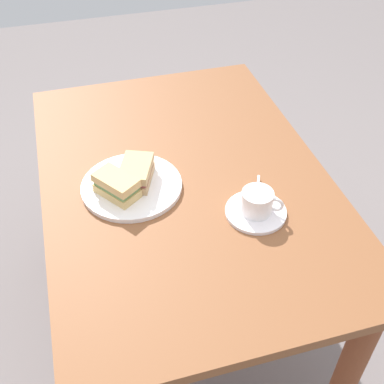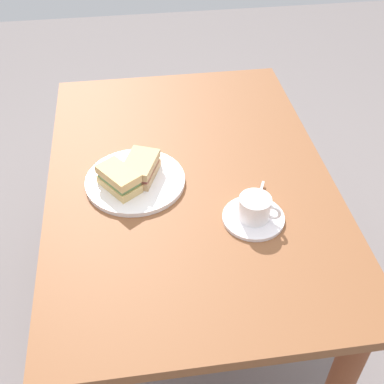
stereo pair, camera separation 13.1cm
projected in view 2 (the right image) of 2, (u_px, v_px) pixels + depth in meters
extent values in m
plane|color=slate|center=(190.00, 318.00, 1.90)|extent=(6.00, 6.00, 0.00)
cube|color=brown|center=(189.00, 179.00, 1.42)|extent=(1.18, 0.81, 0.03)
cylinder|color=brown|center=(94.00, 173.00, 2.01)|extent=(0.07, 0.07, 0.70)
cylinder|color=brown|center=(249.00, 159.00, 2.08)|extent=(0.07, 0.07, 0.70)
cylinder|color=white|center=(135.00, 181.00, 1.38)|extent=(0.28, 0.28, 0.01)
cube|color=tan|center=(141.00, 173.00, 1.38)|extent=(0.14, 0.12, 0.02)
cube|color=#AA5656|center=(141.00, 168.00, 1.37)|extent=(0.13, 0.11, 0.01)
cube|color=tan|center=(140.00, 164.00, 1.35)|extent=(0.14, 0.12, 0.02)
cube|color=#DFB870|center=(119.00, 184.00, 1.34)|extent=(0.14, 0.13, 0.02)
cube|color=#658E52|center=(119.00, 179.00, 1.33)|extent=(0.13, 0.12, 0.01)
cube|color=#DBB371|center=(118.00, 174.00, 1.32)|extent=(0.14, 0.13, 0.02)
cylinder|color=white|center=(253.00, 218.00, 1.27)|extent=(0.16, 0.16, 0.01)
cylinder|color=white|center=(255.00, 208.00, 1.25)|extent=(0.08, 0.08, 0.06)
cylinder|color=#A0754B|center=(255.00, 200.00, 1.23)|extent=(0.07, 0.07, 0.01)
torus|color=white|center=(273.00, 213.00, 1.23)|extent=(0.03, 0.04, 0.04)
cube|color=silver|center=(261.00, 190.00, 1.34)|extent=(0.07, 0.04, 0.00)
ellipsoid|color=silver|center=(258.00, 201.00, 1.31)|extent=(0.03, 0.03, 0.01)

